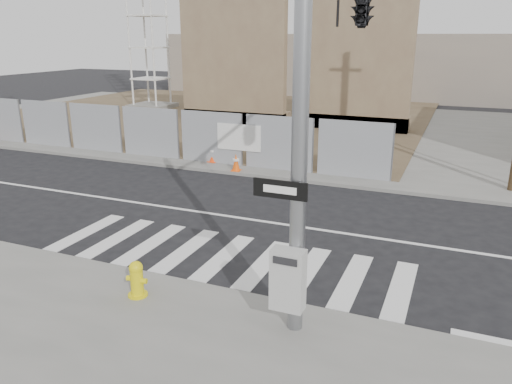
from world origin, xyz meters
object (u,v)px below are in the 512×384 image
at_px(signal_pole, 345,43).
at_px(traffic_cone_c, 213,153).
at_px(fire_hydrant, 137,279).
at_px(traffic_cone_b, 79,138).
at_px(traffic_cone_d, 236,162).

distance_m(signal_pole, traffic_cone_c, 10.69).
bearing_deg(fire_hydrant, traffic_cone_b, 122.60).
relative_size(fire_hydrant, traffic_cone_b, 1.06).
relative_size(fire_hydrant, traffic_cone_c, 1.03).
xyz_separation_m(signal_pole, traffic_cone_c, (-6.68, 7.14, -4.32)).
height_order(signal_pole, traffic_cone_b, signal_pole).
bearing_deg(fire_hydrant, traffic_cone_c, 96.60).
distance_m(signal_pole, traffic_cone_b, 16.21).
bearing_deg(signal_pole, fire_hydrant, -137.27).
relative_size(fire_hydrant, traffic_cone_d, 1.12).
height_order(signal_pole, traffic_cone_d, signal_pole).
height_order(fire_hydrant, traffic_cone_d, fire_hydrant).
bearing_deg(traffic_cone_d, fire_hydrant, -76.81).
bearing_deg(signal_pole, traffic_cone_d, 130.15).
bearing_deg(fire_hydrant, traffic_cone_d, 90.32).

